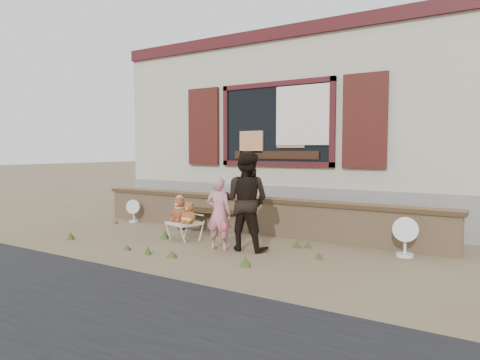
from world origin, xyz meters
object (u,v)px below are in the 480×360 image
Objects in this scene: folding_chair at (185,224)px; teddy_bear_right at (189,212)px; bench at (217,215)px; teddy_bear_left at (180,209)px; child at (219,213)px; adult at (246,201)px.

folding_chair is 0.25m from teddy_bear_right.
teddy_bear_right reaches higher than folding_chair.
bench is at bearing 113.37° from teddy_bear_right.
folding_chair is at bearing 0.00° from teddy_bear_left.
teddy_bear_left is (-0.11, -0.96, 0.23)m from bench.
teddy_bear_right is 0.33× the size of child.
teddy_bear_right is 0.24× the size of adult.
bench is 1.59m from child.
adult reaches higher than teddy_bear_left.
folding_chair is (0.02, -0.99, -0.02)m from bench.
teddy_bear_left reaches higher than teddy_bear_right.
teddy_bear_right is at bearing -0.00° from folding_chair.
bench is 0.99m from teddy_bear_left.
child is 0.75× the size of adult.
teddy_bear_left reaches higher than bench.
bench is 1.08× the size of adult.
teddy_bear_left is (-0.14, 0.04, 0.25)m from folding_chair.
child reaches higher than bench.
adult is (1.12, -0.02, 0.26)m from teddy_bear_right.
adult is at bearing 12.30° from folding_chair.
folding_chair is at bearing 180.00° from teddy_bear_right.
child is at bearing -2.37° from folding_chair.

